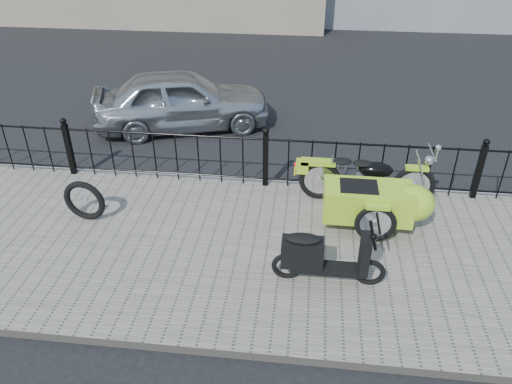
# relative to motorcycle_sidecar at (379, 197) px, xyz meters

# --- Properties ---
(ground) EXTENTS (120.00, 120.00, 0.00)m
(ground) POSITION_rel_motorcycle_sidecar_xyz_m (-1.81, -0.34, -0.59)
(ground) COLOR black
(ground) RESTS_ON ground
(sidewalk) EXTENTS (30.00, 3.80, 0.12)m
(sidewalk) POSITION_rel_motorcycle_sidecar_xyz_m (-1.81, -0.84, -0.53)
(sidewalk) COLOR slate
(sidewalk) RESTS_ON ground
(curb) EXTENTS (30.00, 0.10, 0.12)m
(curb) POSITION_rel_motorcycle_sidecar_xyz_m (-1.81, 1.10, -0.53)
(curb) COLOR gray
(curb) RESTS_ON ground
(iron_fence) EXTENTS (14.11, 0.11, 1.08)m
(iron_fence) POSITION_rel_motorcycle_sidecar_xyz_m (-1.81, 0.96, -0.01)
(iron_fence) COLOR black
(iron_fence) RESTS_ON sidewalk
(motorcycle_sidecar) EXTENTS (2.28, 1.48, 0.98)m
(motorcycle_sidecar) POSITION_rel_motorcycle_sidecar_xyz_m (0.00, 0.00, 0.00)
(motorcycle_sidecar) COLOR black
(motorcycle_sidecar) RESTS_ON sidewalk
(scooter) EXTENTS (1.48, 0.43, 1.00)m
(scooter) POSITION_rel_motorcycle_sidecar_xyz_m (-0.85, -1.43, -0.08)
(scooter) COLOR black
(scooter) RESTS_ON sidewalk
(spare_tire) EXTENTS (0.69, 0.17, 0.68)m
(spare_tire) POSITION_rel_motorcycle_sidecar_xyz_m (-4.47, -0.42, -0.13)
(spare_tire) COLOR black
(spare_tire) RESTS_ON sidewalk
(sedan_car) EXTENTS (4.03, 2.55, 1.28)m
(sedan_car) POSITION_rel_motorcycle_sidecar_xyz_m (-3.88, 3.44, 0.04)
(sedan_car) COLOR #ABADB2
(sedan_car) RESTS_ON ground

